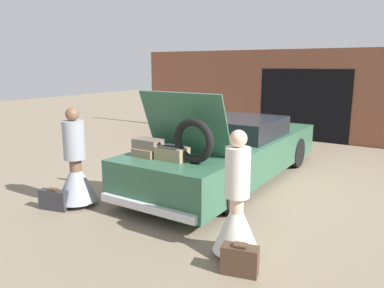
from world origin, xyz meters
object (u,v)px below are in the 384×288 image
at_px(car, 231,151).
at_px(suitcase_beside_left_person, 54,200).
at_px(person_right, 236,213).
at_px(suitcase_beside_right_person, 240,260).
at_px(person_left, 76,172).

bearing_deg(car, suitcase_beside_left_person, -118.57).
distance_m(person_right, suitcase_beside_right_person, 0.58).
bearing_deg(suitcase_beside_left_person, person_right, 4.63).
height_order(car, suitcase_beside_right_person, car).
bearing_deg(person_left, suitcase_beside_left_person, -36.25).
height_order(person_left, person_right, person_left).
bearing_deg(suitcase_beside_right_person, person_left, 172.08).
xyz_separation_m(car, suitcase_beside_left_person, (-1.67, -3.06, -0.43)).
bearing_deg(suitcase_beside_right_person, suitcase_beside_left_person, 178.46).
xyz_separation_m(person_left, person_right, (3.02, -0.10, -0.02)).
bearing_deg(suitcase_beside_left_person, car, 61.43).
relative_size(car, person_left, 3.30).
bearing_deg(person_left, suitcase_beside_right_person, 69.36).
distance_m(suitcase_beside_left_person, suitcase_beside_right_person, 3.40).
relative_size(car, person_right, 3.43).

